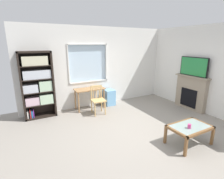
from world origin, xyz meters
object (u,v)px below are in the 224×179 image
(plastic_drawer_unit, at_px, (109,97))
(coffee_table, at_px, (190,129))
(sippy_cup, at_px, (189,126))
(tv, at_px, (194,67))
(wooden_chair, at_px, (98,100))
(fireplace, at_px, (191,93))
(bookshelf, at_px, (38,84))
(desk_under_window, at_px, (90,92))

(plastic_drawer_unit, height_order, coffee_table, plastic_drawer_unit)
(coffee_table, distance_m, sippy_cup, 0.16)
(tv, bearing_deg, wooden_chair, 159.15)
(fireplace, distance_m, sippy_cup, 2.47)
(bookshelf, xyz_separation_m, coffee_table, (2.71, -3.17, -0.67))
(wooden_chair, xyz_separation_m, fireplace, (2.93, -1.11, 0.11))
(tv, bearing_deg, bookshelf, 159.19)
(plastic_drawer_unit, relative_size, fireplace, 0.47)
(fireplace, height_order, tv, tv)
(fireplace, bearing_deg, bookshelf, 159.27)
(plastic_drawer_unit, bearing_deg, coffee_table, -83.07)
(desk_under_window, height_order, fireplace, fireplace)
(tv, relative_size, coffee_table, 1.07)
(bookshelf, height_order, coffee_table, bookshelf)
(plastic_drawer_unit, bearing_deg, wooden_chair, -140.78)
(coffee_table, bearing_deg, wooden_chair, 112.79)
(tv, bearing_deg, fireplace, 0.00)
(bookshelf, xyz_separation_m, fireplace, (4.57, -1.73, -0.46))
(bookshelf, distance_m, wooden_chair, 1.85)
(bookshelf, height_order, desk_under_window, bookshelf)
(tv, bearing_deg, coffee_table, -142.11)
(fireplace, xyz_separation_m, tv, (-0.02, 0.00, 0.88))
(desk_under_window, bearing_deg, tv, -28.54)
(fireplace, xyz_separation_m, sippy_cup, (-1.96, -1.49, -0.10))
(sippy_cup, bearing_deg, plastic_drawer_unit, 95.00)
(fireplace, bearing_deg, wooden_chair, 159.27)
(desk_under_window, relative_size, fireplace, 0.85)
(coffee_table, bearing_deg, fireplace, 37.62)
(plastic_drawer_unit, xyz_separation_m, coffee_table, (0.38, -3.11, 0.09))
(fireplace, height_order, coffee_table, fireplace)
(bookshelf, xyz_separation_m, sippy_cup, (2.61, -3.22, -0.55))
(desk_under_window, xyz_separation_m, sippy_cup, (1.04, -3.11, -0.12))
(coffee_table, bearing_deg, desk_under_window, 110.47)
(plastic_drawer_unit, distance_m, sippy_cup, 3.18)
(wooden_chair, bearing_deg, bookshelf, 159.28)
(desk_under_window, relative_size, plastic_drawer_unit, 1.79)
(coffee_table, height_order, sippy_cup, sippy_cup)
(coffee_table, bearing_deg, sippy_cup, -150.90)
(bookshelf, distance_m, tv, 4.89)
(fireplace, relative_size, coffee_table, 1.29)
(bookshelf, height_order, sippy_cup, bookshelf)
(wooden_chair, distance_m, coffee_table, 2.76)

